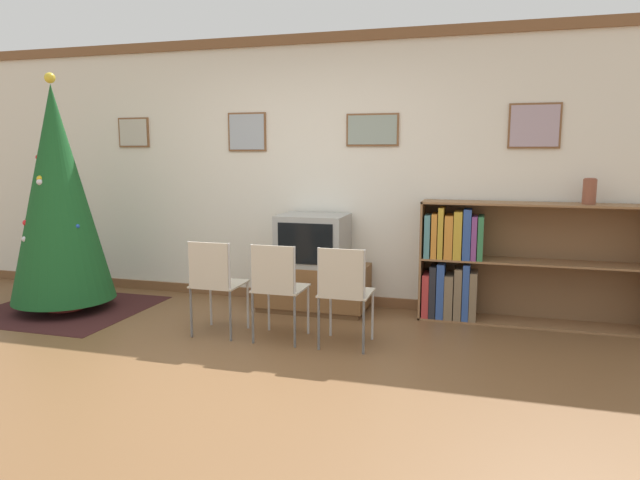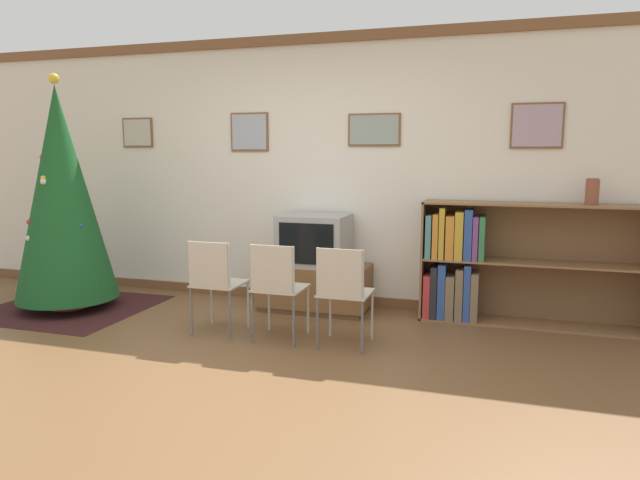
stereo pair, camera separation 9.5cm
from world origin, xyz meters
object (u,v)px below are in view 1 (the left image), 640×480
object	(u,v)px
folding_chair_left	(215,281)
folding_chair_center	(277,286)
folding_chair_right	(344,290)
vase	(590,191)
tv_console	(313,287)
bookshelf	(486,265)
television	(313,240)
christmas_tree	(58,195)

from	to	relation	value
folding_chair_left	folding_chair_center	distance (m)	0.56
folding_chair_right	vase	xyz separation A→B (m)	(1.90, 1.12, 0.75)
folding_chair_center	folding_chair_right	bearing A→B (deg)	0.00
tv_console	bookshelf	distance (m)	1.66
bookshelf	folding_chair_right	bearing A→B (deg)	-133.90
folding_chair_right	folding_chair_left	bearing A→B (deg)	180.00
television	vase	size ratio (longest dim) A/B	2.88
television	folding_chair_right	xyz separation A→B (m)	(0.56, -1.01, -0.23)
folding_chair_left	folding_chair_center	world-z (taller)	same
television	bookshelf	distance (m)	1.64
tv_console	television	bearing A→B (deg)	-90.00
folding_chair_center	bookshelf	bearing A→B (deg)	34.30
folding_chair_right	bookshelf	world-z (taller)	bookshelf
folding_chair_center	bookshelf	distance (m)	1.97
folding_chair_right	vase	size ratio (longest dim) A/B	3.63
bookshelf	vase	world-z (taller)	vase
bookshelf	folding_chair_left	bearing A→B (deg)	-153.09
vase	folding_chair_left	bearing A→B (deg)	-159.70
television	christmas_tree	bearing A→B (deg)	-164.10
christmas_tree	bookshelf	size ratio (longest dim) A/B	1.16
television	folding_chair_center	distance (m)	1.03
christmas_tree	folding_chair_right	bearing A→B (deg)	-6.49
tv_console	folding_chair_center	bearing A→B (deg)	-90.00
tv_console	television	distance (m)	0.47
folding_chair_center	vase	world-z (taller)	vase
tv_console	folding_chair_left	world-z (taller)	folding_chair_left
folding_chair_right	folding_chair_center	bearing A→B (deg)	180.00
bookshelf	vase	xyz separation A→B (m)	(0.83, 0.01, 0.69)
folding_chair_left	vase	distance (m)	3.30
vase	folding_chair_right	bearing A→B (deg)	-149.55
tv_console	folding_chair_center	world-z (taller)	folding_chair_center
folding_chair_left	folding_chair_right	size ratio (longest dim) A/B	1.00
tv_console	television	world-z (taller)	television
television	folding_chair_left	xyz separation A→B (m)	(-0.56, -1.01, -0.23)
tv_console	vase	distance (m)	2.65
christmas_tree	vase	bearing A→B (deg)	9.20
vase	christmas_tree	bearing A→B (deg)	-170.80
television	folding_chair_left	world-z (taller)	television
television	folding_chair_left	bearing A→B (deg)	-118.99
tv_console	christmas_tree	bearing A→B (deg)	-164.04
folding_chair_center	folding_chair_left	bearing A→B (deg)	180.00
folding_chair_right	television	bearing A→B (deg)	118.99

